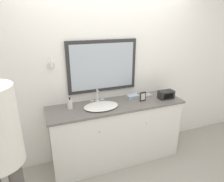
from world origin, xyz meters
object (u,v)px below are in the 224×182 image
(soap_bottle, at_px, (70,104))
(sink_basin, at_px, (101,106))
(picture_frame, at_px, (143,97))
(appliance_box, at_px, (166,95))

(soap_bottle, bearing_deg, sink_basin, -15.15)
(sink_basin, xyz_separation_m, picture_frame, (0.62, -0.02, 0.05))
(soap_bottle, xyz_separation_m, appliance_box, (1.38, -0.16, -0.00))
(sink_basin, height_order, soap_bottle, sink_basin)
(sink_basin, relative_size, appliance_box, 2.09)
(appliance_box, distance_m, picture_frame, 0.37)
(sink_basin, relative_size, soap_bottle, 2.87)
(sink_basin, bearing_deg, soap_bottle, 164.85)
(appliance_box, bearing_deg, sink_basin, 176.86)
(sink_basin, xyz_separation_m, soap_bottle, (-0.39, 0.11, 0.04))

